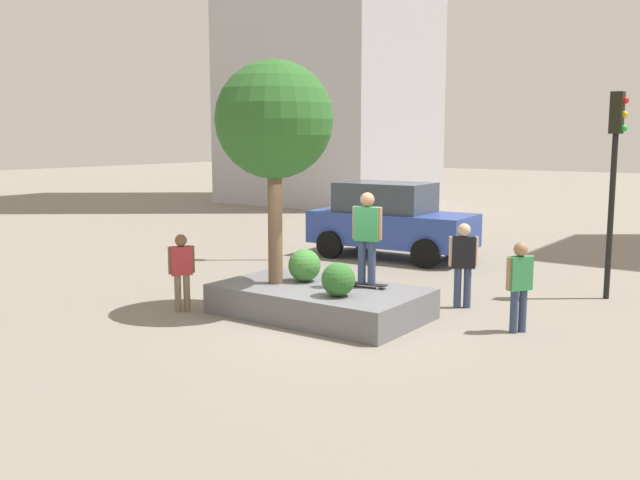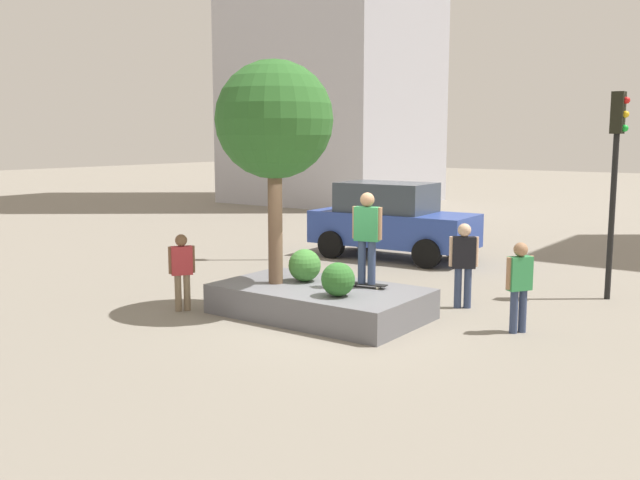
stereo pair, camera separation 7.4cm
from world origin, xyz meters
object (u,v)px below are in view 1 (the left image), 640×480
(bystander_watching, at_px, (463,259))
(plaza_tree, at_px, (274,121))
(pedestrian_crossing, at_px, (520,281))
(planter_ledge, at_px, (320,301))
(sedan_parked, at_px, (390,220))
(traffic_light_corner, at_px, (615,159))
(traffic_light_median, at_px, (276,142))
(passerby_with_bag, at_px, (182,267))
(skateboard, at_px, (367,284))
(skateboarder, at_px, (367,231))

(bystander_watching, bearing_deg, plaza_tree, -139.77)
(pedestrian_crossing, bearing_deg, bystander_watching, 144.15)
(planter_ledge, relative_size, pedestrian_crossing, 2.46)
(sedan_parked, xyz_separation_m, traffic_light_corner, (6.32, -1.81, 1.87))
(traffic_light_corner, bearing_deg, traffic_light_median, -177.94)
(traffic_light_corner, relative_size, traffic_light_median, 0.90)
(pedestrian_crossing, relative_size, passerby_with_bag, 1.05)
(planter_ledge, distance_m, skateboard, 0.95)
(traffic_light_corner, height_order, passerby_with_bag, traffic_light_corner)
(traffic_light_median, distance_m, passerby_with_bag, 6.47)
(traffic_light_corner, bearing_deg, skateboarder, -128.46)
(skateboard, distance_m, skateboarder, 1.02)
(skateboarder, relative_size, pedestrian_crossing, 1.08)
(traffic_light_median, height_order, bystander_watching, traffic_light_median)
(skateboard, xyz_separation_m, traffic_light_median, (-5.32, 3.92, 2.62))
(traffic_light_corner, relative_size, passerby_with_bag, 2.83)
(traffic_light_corner, bearing_deg, planter_ledge, -131.30)
(planter_ledge, distance_m, pedestrian_crossing, 3.72)
(plaza_tree, distance_m, passerby_with_bag, 3.36)
(traffic_light_corner, relative_size, bystander_watching, 2.53)
(traffic_light_corner, bearing_deg, passerby_with_bag, -137.77)
(traffic_light_corner, bearing_deg, skateboard, -128.46)
(traffic_light_corner, xyz_separation_m, bystander_watching, (-2.17, -2.52, -1.96))
(traffic_light_median, xyz_separation_m, pedestrian_crossing, (8.07, -3.33, -2.32))
(skateboarder, relative_size, traffic_light_corner, 0.40)
(bystander_watching, height_order, passerby_with_bag, bystander_watching)
(traffic_light_median, relative_size, pedestrian_crossing, 2.99)
(planter_ledge, xyz_separation_m, traffic_light_median, (-4.56, 4.38, 2.96))
(planter_ledge, xyz_separation_m, bystander_watching, (1.95, 2.18, 0.70))
(planter_ledge, distance_m, traffic_light_corner, 6.79)
(skateboard, relative_size, traffic_light_median, 0.17)
(traffic_light_median, xyz_separation_m, passerby_with_bag, (2.13, -5.63, -2.37))
(traffic_light_median, bearing_deg, passerby_with_bag, -69.27)
(plaza_tree, height_order, traffic_light_corner, plaza_tree)
(sedan_parked, bearing_deg, bystander_watching, -46.23)
(skateboard, relative_size, skateboarder, 0.47)
(plaza_tree, xyz_separation_m, skateboarder, (1.65, 0.69, -2.05))
(skateboarder, height_order, pedestrian_crossing, skateboarder)
(skateboard, bearing_deg, passerby_with_bag, -151.76)
(plaza_tree, relative_size, sedan_parked, 0.92)
(plaza_tree, bearing_deg, skateboarder, 22.63)
(skateboarder, xyz_separation_m, traffic_light_corner, (3.37, 4.24, 1.31))
(skateboard, xyz_separation_m, sedan_parked, (-2.95, 6.05, 0.45))
(traffic_light_corner, bearing_deg, plaza_tree, -135.54)
(skateboarder, xyz_separation_m, sedan_parked, (-2.95, 6.05, -0.56))
(planter_ledge, height_order, bystander_watching, bystander_watching)
(traffic_light_median, bearing_deg, plaza_tree, -51.54)
(traffic_light_corner, distance_m, pedestrian_crossing, 4.21)
(skateboard, height_order, bystander_watching, bystander_watching)
(planter_ledge, bearing_deg, plaza_tree, -165.46)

